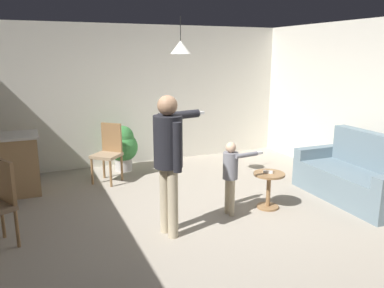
{
  "coord_description": "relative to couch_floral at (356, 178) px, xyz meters",
  "views": [
    {
      "loc": [
        -1.92,
        -4.21,
        2.16
      ],
      "look_at": [
        0.01,
        0.31,
        1.0
      ],
      "focal_mm": 36.04,
      "sensor_mm": 36.0,
      "label": 1
    }
  ],
  "objects": [
    {
      "name": "side_table_by_couch",
      "position": [
        -1.42,
        0.21,
        -0.0
      ],
      "size": [
        0.44,
        0.44,
        0.52
      ],
      "color": "olive",
      "rests_on": "ground"
    },
    {
      "name": "wall_back",
      "position": [
        -2.53,
        3.29,
        1.02
      ],
      "size": [
        6.4,
        0.1,
        2.7
      ],
      "primitive_type": "cube",
      "color": "silver",
      "rests_on": "ground"
    },
    {
      "name": "spare_remote_on_table",
      "position": [
        -1.44,
        0.21,
        0.21
      ],
      "size": [
        0.12,
        0.12,
        0.04
      ],
      "primitive_type": "cube",
      "rotation": [
        0.0,
        0.0,
        0.82
      ],
      "color": "white",
      "rests_on": "side_table_by_couch"
    },
    {
      "name": "ceiling_light_pendant",
      "position": [
        -2.25,
        1.47,
        1.92
      ],
      "size": [
        0.32,
        0.32,
        0.55
      ],
      "color": "silver"
    },
    {
      "name": "person_adult",
      "position": [
        -2.99,
        -0.01,
        0.72
      ],
      "size": [
        0.78,
        0.61,
        1.7
      ],
      "rotation": [
        0.0,
        0.0,
        -1.35
      ],
      "color": "tan",
      "rests_on": "ground"
    },
    {
      "name": "ground",
      "position": [
        -2.53,
        0.09,
        -0.33
      ],
      "size": [
        7.68,
        7.68,
        0.0
      ],
      "primitive_type": "plane",
      "color": "#9E9384"
    },
    {
      "name": "potted_plant_corner",
      "position": [
        -2.89,
        2.83,
        0.14
      ],
      "size": [
        0.56,
        0.56,
        0.85
      ],
      "color": "#B7B2AD",
      "rests_on": "ground"
    },
    {
      "name": "dining_chair_by_counter",
      "position": [
        -3.26,
        2.29,
        0.21
      ],
      "size": [
        0.59,
        0.59,
        1.0
      ],
      "rotation": [
        0.0,
        0.0,
        2.39
      ],
      "color": "olive",
      "rests_on": "ground"
    },
    {
      "name": "couch_floral",
      "position": [
        0.0,
        0.0,
        0.0
      ],
      "size": [
        0.89,
        1.82,
        1.0
      ],
      "rotation": [
        0.0,
        0.0,
        1.55
      ],
      "color": "slate",
      "rests_on": "ground"
    },
    {
      "name": "person_child",
      "position": [
        -2.03,
        0.22,
        0.3
      ],
      "size": [
        0.55,
        0.29,
        1.02
      ],
      "rotation": [
        0.0,
        0.0,
        -1.46
      ],
      "color": "tan",
      "rests_on": "ground"
    }
  ]
}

